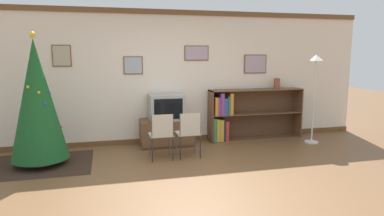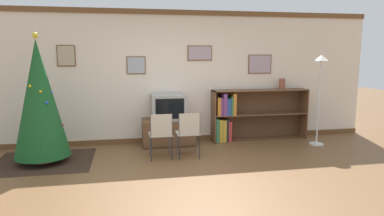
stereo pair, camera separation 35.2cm
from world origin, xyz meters
name	(u,v)px [view 1 (the left image)]	position (x,y,z in m)	size (l,w,h in m)	color
ground_plane	(197,183)	(0.00, 0.00, 0.00)	(24.00, 24.00, 0.00)	brown
wall_back	(166,77)	(0.00, 2.45, 1.35)	(8.75, 0.11, 2.70)	silver
area_rug	(42,164)	(-2.30, 1.43, 0.00)	(1.62, 1.41, 0.01)	#332319
christmas_tree	(37,100)	(-2.30, 1.43, 1.08)	(0.91, 0.91, 2.17)	maroon
tv_console	(166,132)	(-0.06, 2.11, 0.27)	(1.03, 0.55, 0.54)	#4C311E
television	(166,107)	(-0.06, 2.10, 0.79)	(0.67, 0.54, 0.50)	#9E9E99
folding_chair_left	(162,133)	(-0.31, 1.19, 0.47)	(0.40, 0.40, 0.82)	#BCB29E
folding_chair_right	(189,132)	(0.18, 1.19, 0.47)	(0.40, 0.40, 0.82)	#BCB29E
bookshelf	(239,115)	(1.53, 2.22, 0.53)	(2.06, 0.36, 1.08)	brown
vase	(277,83)	(2.41, 2.25, 1.19)	(0.14, 0.14, 0.23)	brown
standing_lamp	(315,76)	(2.90, 1.59, 1.39)	(0.28, 0.28, 1.81)	silver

